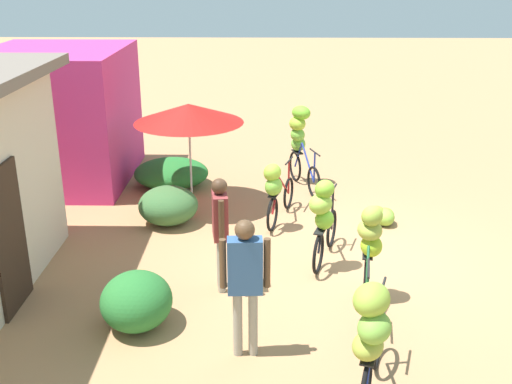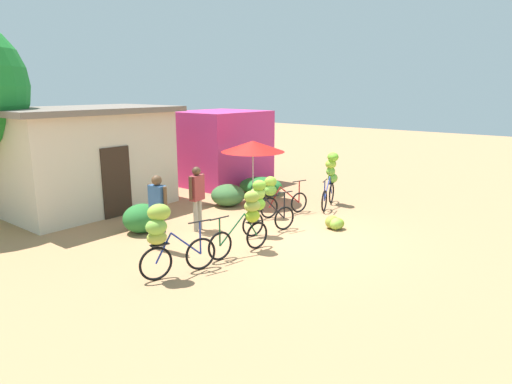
{
  "view_description": "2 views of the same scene",
  "coord_description": "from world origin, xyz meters",
  "px_view_note": "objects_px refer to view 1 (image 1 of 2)",
  "views": [
    {
      "loc": [
        -8.81,
        1.35,
        4.42
      ],
      "look_at": [
        1.05,
        1.52,
        0.72
      ],
      "focal_mm": 43.39,
      "sensor_mm": 36.0,
      "label": 1
    },
    {
      "loc": [
        -8.7,
        -6.23,
        3.61
      ],
      "look_at": [
        0.67,
        1.38,
        0.81
      ],
      "focal_mm": 31.63,
      "sensor_mm": 36.0,
      "label": 2
    }
  ],
  "objects_px": {
    "bicycle_by_shop": "(276,189)",
    "bicycle_center_loaded": "(324,216)",
    "bicycle_near_pile": "(369,250)",
    "person_bystander": "(245,274)",
    "banana_pile_on_ground": "(381,216)",
    "bicycle_rightmost": "(300,138)",
    "bicycle_leftmost": "(372,334)",
    "market_umbrella": "(189,113)",
    "person_vendor": "(220,223)",
    "shop_pink": "(60,116)"
  },
  "relations": [
    {
      "from": "bicycle_rightmost",
      "to": "bicycle_center_loaded",
      "type": "bearing_deg",
      "value": -177.3
    },
    {
      "from": "bicycle_rightmost",
      "to": "shop_pink",
      "type": "bearing_deg",
      "value": 86.6
    },
    {
      "from": "shop_pink",
      "to": "market_umbrella",
      "type": "relative_size",
      "value": 1.59
    },
    {
      "from": "market_umbrella",
      "to": "bicycle_rightmost",
      "type": "relative_size",
      "value": 1.21
    },
    {
      "from": "bicycle_near_pile",
      "to": "banana_pile_on_ground",
      "type": "distance_m",
      "value": 2.88
    },
    {
      "from": "bicycle_by_shop",
      "to": "bicycle_leftmost",
      "type": "bearing_deg",
      "value": -169.42
    },
    {
      "from": "bicycle_leftmost",
      "to": "person_bystander",
      "type": "relative_size",
      "value": 0.9
    },
    {
      "from": "bicycle_by_shop",
      "to": "bicycle_center_loaded",
      "type": "bearing_deg",
      "value": -155.84
    },
    {
      "from": "person_vendor",
      "to": "bicycle_center_loaded",
      "type": "bearing_deg",
      "value": -63.07
    },
    {
      "from": "bicycle_center_loaded",
      "to": "bicycle_rightmost",
      "type": "distance_m",
      "value": 3.71
    },
    {
      "from": "bicycle_leftmost",
      "to": "bicycle_rightmost",
      "type": "relative_size",
      "value": 0.94
    },
    {
      "from": "market_umbrella",
      "to": "bicycle_center_loaded",
      "type": "distance_m",
      "value": 3.49
    },
    {
      "from": "bicycle_center_loaded",
      "to": "bicycle_rightmost",
      "type": "xyz_separation_m",
      "value": [
        3.7,
        0.17,
        0.17
      ]
    },
    {
      "from": "bicycle_center_loaded",
      "to": "person_vendor",
      "type": "xyz_separation_m",
      "value": [
        -0.76,
        1.5,
        0.2
      ]
    },
    {
      "from": "bicycle_center_loaded",
      "to": "shop_pink",
      "type": "bearing_deg",
      "value": 52.41
    },
    {
      "from": "market_umbrella",
      "to": "bicycle_near_pile",
      "type": "bearing_deg",
      "value": -141.95
    },
    {
      "from": "bicycle_center_loaded",
      "to": "person_vendor",
      "type": "relative_size",
      "value": 0.92
    },
    {
      "from": "bicycle_rightmost",
      "to": "banana_pile_on_ground",
      "type": "height_order",
      "value": "bicycle_rightmost"
    },
    {
      "from": "bicycle_by_shop",
      "to": "bicycle_rightmost",
      "type": "height_order",
      "value": "bicycle_rightmost"
    },
    {
      "from": "bicycle_by_shop",
      "to": "bicycle_rightmost",
      "type": "xyz_separation_m",
      "value": [
        2.16,
        -0.52,
        0.31
      ]
    },
    {
      "from": "market_umbrella",
      "to": "bicycle_center_loaded",
      "type": "bearing_deg",
      "value": -136.84
    },
    {
      "from": "bicycle_leftmost",
      "to": "person_vendor",
      "type": "relative_size",
      "value": 0.94
    },
    {
      "from": "banana_pile_on_ground",
      "to": "person_bystander",
      "type": "xyz_separation_m",
      "value": [
        -3.92,
        2.29,
        0.91
      ]
    },
    {
      "from": "shop_pink",
      "to": "market_umbrella",
      "type": "xyz_separation_m",
      "value": [
        -1.56,
        -2.91,
        0.43
      ]
    },
    {
      "from": "shop_pink",
      "to": "bicycle_rightmost",
      "type": "height_order",
      "value": "shop_pink"
    },
    {
      "from": "bicycle_leftmost",
      "to": "bicycle_near_pile",
      "type": "xyz_separation_m",
      "value": [
        2.11,
        -0.31,
        -0.09
      ]
    },
    {
      "from": "bicycle_rightmost",
      "to": "person_bystander",
      "type": "distance_m",
      "value": 6.11
    },
    {
      "from": "bicycle_leftmost",
      "to": "person_bystander",
      "type": "xyz_separation_m",
      "value": [
        0.92,
        1.31,
        0.17
      ]
    },
    {
      "from": "person_bystander",
      "to": "market_umbrella",
      "type": "bearing_deg",
      "value": 13.96
    },
    {
      "from": "bicycle_leftmost",
      "to": "banana_pile_on_ground",
      "type": "relative_size",
      "value": 2.66
    },
    {
      "from": "bicycle_near_pile",
      "to": "person_bystander",
      "type": "height_order",
      "value": "person_bystander"
    },
    {
      "from": "bicycle_center_loaded",
      "to": "bicycle_by_shop",
      "type": "bearing_deg",
      "value": 24.16
    },
    {
      "from": "bicycle_near_pile",
      "to": "bicycle_by_shop",
      "type": "relative_size",
      "value": 1.03
    },
    {
      "from": "bicycle_center_loaded",
      "to": "bicycle_by_shop",
      "type": "distance_m",
      "value": 1.69
    },
    {
      "from": "bicycle_by_shop",
      "to": "person_vendor",
      "type": "xyz_separation_m",
      "value": [
        -2.3,
        0.81,
        0.34
      ]
    },
    {
      "from": "bicycle_near_pile",
      "to": "person_bystander",
      "type": "distance_m",
      "value": 2.03
    },
    {
      "from": "market_umbrella",
      "to": "bicycle_by_shop",
      "type": "xyz_separation_m",
      "value": [
        -0.9,
        -1.6,
        -1.12
      ]
    },
    {
      "from": "shop_pink",
      "to": "person_vendor",
      "type": "height_order",
      "value": "shop_pink"
    },
    {
      "from": "bicycle_near_pile",
      "to": "bicycle_center_loaded",
      "type": "bearing_deg",
      "value": 24.22
    },
    {
      "from": "shop_pink",
      "to": "bicycle_near_pile",
      "type": "height_order",
      "value": "shop_pink"
    },
    {
      "from": "bicycle_by_shop",
      "to": "person_vendor",
      "type": "bearing_deg",
      "value": 160.61
    },
    {
      "from": "bicycle_center_loaded",
      "to": "banana_pile_on_ground",
      "type": "xyz_separation_m",
      "value": [
        1.59,
        -1.19,
        -0.67
      ]
    },
    {
      "from": "bicycle_near_pile",
      "to": "person_bystander",
      "type": "relative_size",
      "value": 0.97
    },
    {
      "from": "banana_pile_on_ground",
      "to": "person_bystander",
      "type": "distance_m",
      "value": 4.63
    },
    {
      "from": "shop_pink",
      "to": "banana_pile_on_ground",
      "type": "distance_m",
      "value": 6.94
    },
    {
      "from": "person_bystander",
      "to": "banana_pile_on_ground",
      "type": "bearing_deg",
      "value": -30.34
    },
    {
      "from": "bicycle_rightmost",
      "to": "person_vendor",
      "type": "relative_size",
      "value": 0.99
    },
    {
      "from": "bicycle_leftmost",
      "to": "bicycle_center_loaded",
      "type": "distance_m",
      "value": 3.26
    },
    {
      "from": "bicycle_leftmost",
      "to": "bicycle_rightmost",
      "type": "xyz_separation_m",
      "value": [
        6.95,
        0.38,
        0.1
      ]
    },
    {
      "from": "bicycle_leftmost",
      "to": "bicycle_near_pile",
      "type": "bearing_deg",
      "value": -8.28
    }
  ]
}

